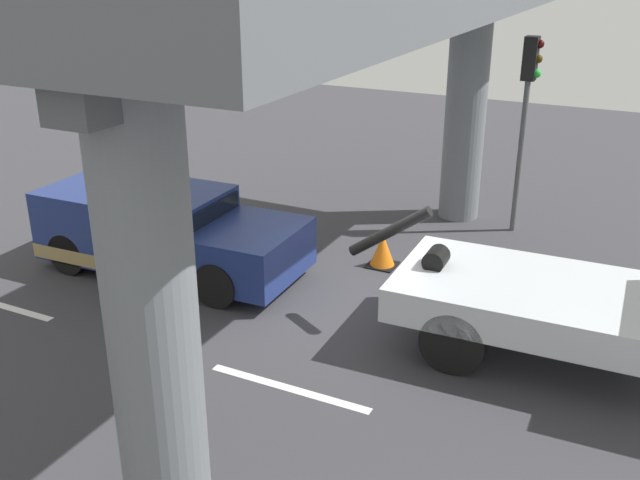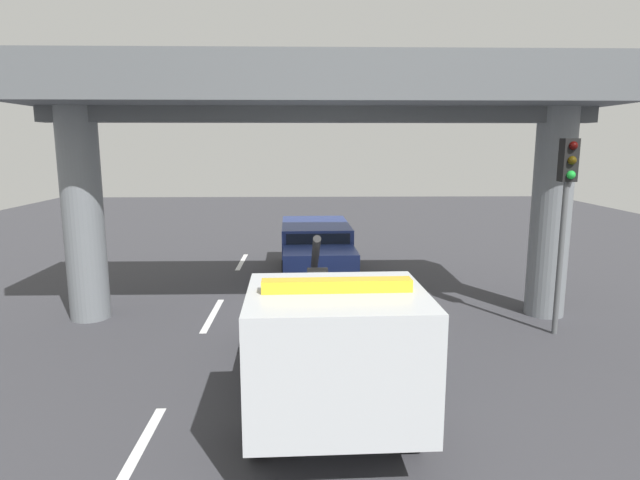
% 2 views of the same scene
% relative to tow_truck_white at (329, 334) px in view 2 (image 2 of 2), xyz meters
% --- Properties ---
extents(ground_plane, '(60.00, 40.00, 0.10)m').
position_rel_tow_truck_white_xyz_m(ground_plane, '(-4.64, -0.03, -1.25)').
color(ground_plane, '#38383D').
extents(lane_stripe_west, '(2.60, 0.16, 0.01)m').
position_rel_tow_truck_white_xyz_m(lane_stripe_west, '(-10.64, -2.67, -1.20)').
color(lane_stripe_west, silver).
rests_on(lane_stripe_west, ground).
extents(lane_stripe_mid, '(2.60, 0.16, 0.01)m').
position_rel_tow_truck_white_xyz_m(lane_stripe_mid, '(-4.64, -2.67, -1.20)').
color(lane_stripe_mid, silver).
rests_on(lane_stripe_mid, ground).
extents(lane_stripe_east, '(2.60, 0.16, 0.01)m').
position_rel_tow_truck_white_xyz_m(lane_stripe_east, '(1.36, -2.67, -1.20)').
color(lane_stripe_east, silver).
rests_on(lane_stripe_east, ground).
extents(tow_truck_white, '(7.29, 2.57, 2.46)m').
position_rel_tow_truck_white_xyz_m(tow_truck_white, '(0.00, 0.00, 0.00)').
color(tow_truck_white, silver).
rests_on(tow_truck_white, ground).
extents(towed_van_green, '(5.26, 2.35, 1.58)m').
position_rel_tow_truck_white_xyz_m(towed_van_green, '(-8.93, -0.03, -0.42)').
color(towed_van_green, navy).
rests_on(towed_van_green, ground).
extents(overpass_structure, '(3.60, 13.15, 6.01)m').
position_rel_tow_truck_white_xyz_m(overpass_structure, '(-4.52, -0.03, 3.84)').
color(overpass_structure, slate).
rests_on(overpass_structure, ground).
extents(traffic_light_near, '(0.39, 0.32, 4.28)m').
position_rel_tow_truck_white_xyz_m(traffic_light_near, '(-3.12, 5.18, 1.92)').
color(traffic_light_near, '#515456').
rests_on(traffic_light_near, ground).
extents(traffic_cone_orange, '(0.57, 0.57, 0.68)m').
position_rel_tow_truck_white_xyz_m(traffic_cone_orange, '(-5.06, 2.02, -0.88)').
color(traffic_cone_orange, orange).
rests_on(traffic_cone_orange, ground).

